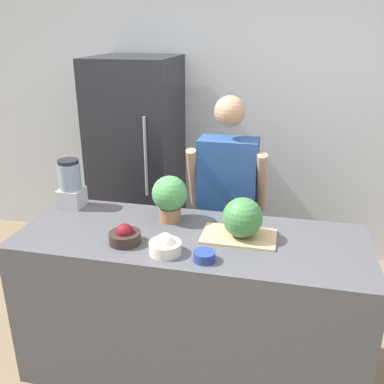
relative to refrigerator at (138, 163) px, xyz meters
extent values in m
cube|color=silver|center=(0.77, 0.41, 0.40)|extent=(8.00, 0.06, 2.60)
cube|color=#4C4C51|center=(0.77, -1.29, -0.44)|extent=(1.97, 0.74, 0.92)
cube|color=#232328|center=(0.00, 0.00, 0.00)|extent=(0.68, 0.72, 1.80)
cylinder|color=gray|center=(0.20, -0.37, 0.18)|extent=(0.02, 0.02, 0.63)
cube|color=gray|center=(0.88, -0.59, -0.51)|extent=(0.30, 0.18, 0.77)
cube|color=#284C8C|center=(0.88, -0.59, 0.14)|extent=(0.40, 0.22, 0.55)
sphere|color=tan|center=(0.88, -0.59, 0.60)|extent=(0.21, 0.21, 0.21)
cylinder|color=tan|center=(0.64, -0.63, 0.13)|extent=(0.07, 0.22, 0.46)
cylinder|color=tan|center=(1.11, -0.63, 0.13)|extent=(0.07, 0.22, 0.46)
cube|color=tan|center=(1.04, -1.25, 0.03)|extent=(0.41, 0.25, 0.01)
sphere|color=#3D7F3D|center=(1.06, -1.25, 0.15)|extent=(0.22, 0.22, 0.22)
cylinder|color=#2D231E|center=(0.45, -1.45, 0.06)|extent=(0.17, 0.17, 0.06)
sphere|color=maroon|center=(0.45, -1.45, 0.09)|extent=(0.10, 0.10, 0.10)
cylinder|color=beige|center=(0.69, -1.51, 0.06)|extent=(0.17, 0.17, 0.06)
sphere|color=white|center=(0.69, -1.51, 0.09)|extent=(0.10, 0.10, 0.10)
cylinder|color=navy|center=(0.90, -1.54, 0.05)|extent=(0.11, 0.11, 0.05)
cube|color=#B7B7BC|center=(-0.08, -1.05, 0.08)|extent=(0.15, 0.15, 0.12)
cylinder|color=gray|center=(-0.08, -1.05, 0.23)|extent=(0.14, 0.14, 0.17)
cylinder|color=black|center=(-0.08, -1.05, 0.33)|extent=(0.13, 0.13, 0.02)
cylinder|color=#996647|center=(0.61, -1.12, 0.07)|extent=(0.13, 0.13, 0.08)
sphere|color=#478E4C|center=(0.61, -1.12, 0.20)|extent=(0.21, 0.21, 0.21)
camera|label=1|loc=(1.26, -3.38, 1.12)|focal=40.00mm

